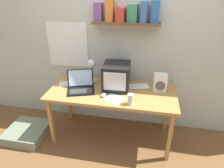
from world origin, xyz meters
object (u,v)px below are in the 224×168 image
at_px(corner_desk, 112,95).
at_px(laptop, 81,85).
at_px(printed_handout, 114,99).
at_px(crt_monitor, 117,76).
at_px(computer_mouse, 103,95).
at_px(open_notebook, 138,86).
at_px(space_heater, 160,83).
at_px(floor_cushion, 27,132).
at_px(desk_lamp, 92,67).
at_px(juice_glass, 130,100).
at_px(loose_paper_near_monitor, 67,84).

xyz_separation_m(corner_desk, laptop, (-0.40, -0.03, 0.12)).
bearing_deg(printed_handout, crt_monitor, 94.16).
height_order(computer_mouse, open_notebook, computer_mouse).
height_order(space_heater, floor_cushion, space_heater).
relative_size(corner_desk, floor_cushion, 3.08).
bearing_deg(desk_lamp, printed_handout, -66.76).
bearing_deg(floor_cushion, computer_mouse, 5.31).
bearing_deg(laptop, open_notebook, -1.53).
xyz_separation_m(corner_desk, computer_mouse, (-0.08, -0.14, 0.08)).
relative_size(juice_glass, computer_mouse, 1.12).
bearing_deg(juice_glass, desk_lamp, 142.08).
distance_m(space_heater, floor_cushion, 1.94).
bearing_deg(computer_mouse, floor_cushion, -174.69).
height_order(desk_lamp, space_heater, desk_lamp).
height_order(crt_monitor, desk_lamp, desk_lamp).
height_order(laptop, juice_glass, laptop).
xyz_separation_m(laptop, printed_handout, (0.46, -0.16, -0.06)).
bearing_deg(computer_mouse, laptop, 160.10).
bearing_deg(juice_glass, computer_mouse, 160.66).
height_order(printed_handout, open_notebook, same).
bearing_deg(printed_handout, corner_desk, 107.40).
relative_size(laptop, space_heater, 1.84).
bearing_deg(printed_handout, open_notebook, 55.69).
relative_size(corner_desk, laptop, 3.86).
bearing_deg(space_heater, printed_handout, -149.84).
bearing_deg(loose_paper_near_monitor, desk_lamp, 17.05).
relative_size(desk_lamp, computer_mouse, 2.96).
relative_size(laptop, loose_paper_near_monitor, 1.71).
distance_m(crt_monitor, floor_cushion, 1.49).
relative_size(laptop, computer_mouse, 3.63).
xyz_separation_m(laptop, loose_paper_near_monitor, (-0.23, 0.11, -0.06)).
height_order(desk_lamp, open_notebook, desk_lamp).
relative_size(crt_monitor, juice_glass, 2.97).
relative_size(computer_mouse, floor_cushion, 0.22).
bearing_deg(open_notebook, juice_glass, -97.36).
distance_m(crt_monitor, laptop, 0.47).
bearing_deg(printed_handout, computer_mouse, 162.25).
distance_m(corner_desk, open_notebook, 0.38).
height_order(juice_glass, printed_handout, juice_glass).
relative_size(crt_monitor, laptop, 0.92).
height_order(corner_desk, printed_handout, printed_handout).
bearing_deg(crt_monitor, laptop, -164.76).
relative_size(space_heater, loose_paper_near_monitor, 0.93).
bearing_deg(space_heater, loose_paper_near_monitor, -178.52).
xyz_separation_m(desk_lamp, floor_cushion, (-0.85, -0.43, -0.88)).
height_order(corner_desk, space_heater, space_heater).
bearing_deg(computer_mouse, printed_handout, -17.75).
bearing_deg(loose_paper_near_monitor, open_notebook, 6.76).
relative_size(computer_mouse, open_notebook, 0.40).
bearing_deg(loose_paper_near_monitor, printed_handout, -21.15).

